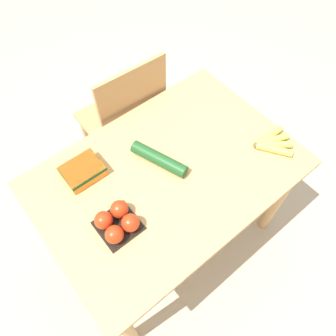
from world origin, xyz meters
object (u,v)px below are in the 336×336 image
object	(u,v)px
tomato_pack	(117,222)
cucumber_near	(160,158)
chair	(126,121)
banana_bunch	(272,143)
carrot_bag	(83,171)

from	to	relation	value
tomato_pack	cucumber_near	world-z (taller)	tomato_pack
chair	cucumber_near	distance (m)	0.56
banana_bunch	carrot_bag	distance (m)	0.84
tomato_pack	carrot_bag	xyz separation A→B (m)	(0.02, 0.29, -0.01)
banana_bunch	cucumber_near	size ratio (longest dim) A/B	0.65
carrot_bag	cucumber_near	bearing A→B (deg)	-27.97
banana_bunch	carrot_bag	xyz separation A→B (m)	(-0.74, 0.40, 0.02)
tomato_pack	carrot_bag	distance (m)	0.29
carrot_bag	cucumber_near	size ratio (longest dim) A/B	0.62
tomato_pack	banana_bunch	bearing A→B (deg)	-8.51
tomato_pack	carrot_bag	world-z (taller)	tomato_pack
banana_bunch	carrot_bag	bearing A→B (deg)	151.51
banana_bunch	cucumber_near	world-z (taller)	cucumber_near
chair	carrot_bag	distance (m)	0.59
carrot_bag	chair	bearing A→B (deg)	37.88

